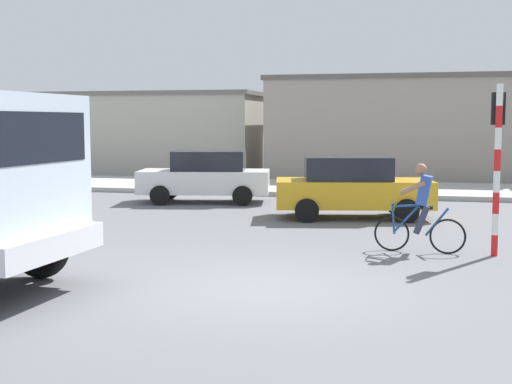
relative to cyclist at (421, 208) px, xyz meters
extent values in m
plane|color=slate|center=(-2.36, -3.49, -0.86)|extent=(120.00, 120.00, 0.00)
cube|color=#ADADA8|center=(-2.36, 11.54, -0.78)|extent=(80.00, 5.00, 0.16)
cube|color=silver|center=(-4.93, -5.00, -0.06)|extent=(0.38, 2.38, 0.36)
cube|color=black|center=(-5.08, -4.99, 1.43)|extent=(0.24, 2.13, 0.70)
torus|color=black|center=(-5.94, -3.66, -0.31)|extent=(1.11, 0.30, 1.10)
cylinder|color=red|center=(-5.94, -3.66, -0.31)|extent=(0.51, 0.33, 0.50)
torus|color=black|center=(-0.54, 0.04, -0.52)|extent=(0.68, 0.09, 0.68)
torus|color=black|center=(0.51, -0.04, -0.52)|extent=(0.68, 0.09, 0.68)
cylinder|color=#1E4C8C|center=(-0.19, 0.01, 0.04)|extent=(0.60, 0.09, 0.09)
cylinder|color=#1E4C8C|center=(-0.25, 0.02, -0.20)|extent=(0.51, 0.08, 0.57)
cylinder|color=#1E4C8C|center=(0.31, -0.02, -0.25)|extent=(0.44, 0.08, 0.57)
cylinder|color=#1E4C8C|center=(-0.51, 0.04, -0.23)|extent=(0.10, 0.05, 0.59)
cylinder|color=black|center=(-0.49, 0.04, 0.09)|extent=(0.07, 0.50, 0.03)
cube|color=black|center=(0.11, -0.01, 0.02)|extent=(0.25, 0.14, 0.06)
cube|color=#3351A8|center=(0.06, 0.00, 0.35)|extent=(0.32, 0.34, 0.59)
sphere|color=#9E7051|center=(-0.01, 0.00, 0.75)|extent=(0.22, 0.22, 0.22)
cylinder|color=#2D334C|center=(0.02, -0.10, -0.21)|extent=(0.31, 0.14, 0.57)
cylinder|color=#9E7051|center=(-0.15, -0.15, 0.40)|extent=(0.50, 0.13, 0.29)
cylinder|color=#2D334C|center=(0.04, 0.10, -0.21)|extent=(0.31, 0.14, 0.57)
cylinder|color=#9E7051|center=(-0.13, 0.17, 0.40)|extent=(0.50, 0.13, 0.29)
cylinder|color=red|center=(1.36, -0.01, -0.66)|extent=(0.12, 0.12, 0.40)
cylinder|color=white|center=(1.36, -0.01, -0.26)|extent=(0.12, 0.12, 0.40)
cylinder|color=red|center=(1.36, -0.01, 0.14)|extent=(0.12, 0.12, 0.40)
cylinder|color=white|center=(1.36, -0.01, 0.54)|extent=(0.12, 0.12, 0.40)
cylinder|color=red|center=(1.36, -0.01, 0.94)|extent=(0.12, 0.12, 0.40)
cylinder|color=white|center=(1.36, -0.01, 1.34)|extent=(0.12, 0.12, 0.40)
cylinder|color=red|center=(1.36, -0.01, 1.74)|extent=(0.12, 0.12, 0.40)
cylinder|color=white|center=(1.36, -0.01, 2.14)|extent=(0.12, 0.12, 0.40)
cube|color=black|center=(1.36, 0.17, 1.89)|extent=(0.24, 0.20, 0.60)
sphere|color=green|center=(1.36, 0.29, 1.89)|extent=(0.14, 0.14, 0.14)
cube|color=white|center=(-6.56, 6.94, -0.21)|extent=(4.25, 2.42, 0.70)
cube|color=black|center=(-6.41, 6.97, 0.44)|extent=(2.43, 1.83, 0.60)
cylinder|color=black|center=(-7.62, 5.88, -0.56)|extent=(0.62, 0.29, 0.60)
cylinder|color=black|center=(-7.93, 7.55, -0.56)|extent=(0.62, 0.29, 0.60)
cylinder|color=black|center=(-5.18, 6.34, -0.56)|extent=(0.62, 0.29, 0.60)
cylinder|color=black|center=(-5.50, 8.01, -0.56)|extent=(0.62, 0.29, 0.60)
cube|color=gold|center=(-1.71, 4.51, -0.21)|extent=(4.26, 2.47, 0.70)
cube|color=black|center=(-1.86, 4.48, 0.44)|extent=(2.45, 1.86, 0.60)
cylinder|color=black|center=(-0.67, 5.60, -0.56)|extent=(0.62, 0.30, 0.60)
cylinder|color=black|center=(-0.33, 3.93, -0.56)|extent=(0.62, 0.30, 0.60)
cylinder|color=black|center=(-3.10, 5.10, -0.56)|extent=(0.62, 0.30, 0.60)
cylinder|color=black|center=(-2.76, 3.43, -0.56)|extent=(0.62, 0.30, 0.60)
cube|color=#B2AD9E|center=(-13.33, 19.67, 0.98)|extent=(11.55, 7.59, 3.68)
cube|color=slate|center=(-13.33, 19.67, 2.92)|extent=(11.78, 7.74, 0.20)
cube|color=#9E9389|center=(-0.96, 17.97, 1.24)|extent=(11.00, 6.51, 4.22)
cube|color=#5E5852|center=(-0.96, 17.97, 3.45)|extent=(11.22, 6.64, 0.20)
camera|label=1|loc=(0.00, -13.48, 1.66)|focal=48.54mm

